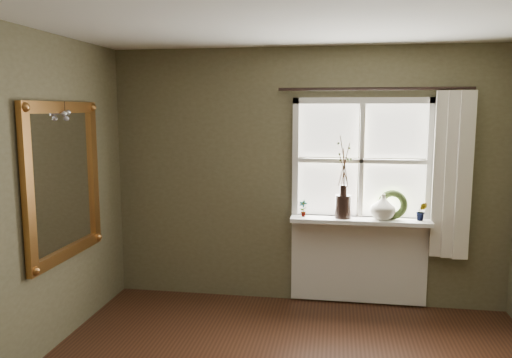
{
  "coord_description": "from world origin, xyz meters",
  "views": [
    {
      "loc": [
        0.31,
        -2.79,
        1.99
      ],
      "look_at": [
        -0.4,
        1.55,
        1.37
      ],
      "focal_mm": 35.0,
      "sensor_mm": 36.0,
      "label": 1
    }
  ],
  "objects_px": {
    "dark_jug": "(343,207)",
    "cream_vase": "(383,207)",
    "wreath": "(392,208)",
    "gilt_mirror": "(64,181)"
  },
  "relations": [
    {
      "from": "dark_jug",
      "to": "cream_vase",
      "type": "xyz_separation_m",
      "value": [
        0.38,
        0.0,
        0.01
      ]
    },
    {
      "from": "dark_jug",
      "to": "cream_vase",
      "type": "height_order",
      "value": "cream_vase"
    },
    {
      "from": "dark_jug",
      "to": "cream_vase",
      "type": "distance_m",
      "value": 0.38
    },
    {
      "from": "dark_jug",
      "to": "cream_vase",
      "type": "relative_size",
      "value": 0.91
    },
    {
      "from": "cream_vase",
      "to": "wreath",
      "type": "distance_m",
      "value": 0.1
    },
    {
      "from": "cream_vase",
      "to": "gilt_mirror",
      "type": "distance_m",
      "value": 2.95
    },
    {
      "from": "gilt_mirror",
      "to": "dark_jug",
      "type": "bearing_deg",
      "value": 24.19
    },
    {
      "from": "cream_vase",
      "to": "wreath",
      "type": "bearing_deg",
      "value": 23.49
    },
    {
      "from": "dark_jug",
      "to": "wreath",
      "type": "xyz_separation_m",
      "value": [
        0.48,
        0.04,
        -0.0
      ]
    },
    {
      "from": "dark_jug",
      "to": "wreath",
      "type": "relative_size",
      "value": 0.79
    }
  ]
}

